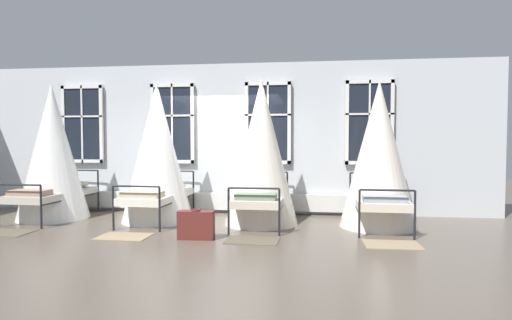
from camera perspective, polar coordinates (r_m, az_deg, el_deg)
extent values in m
plane|color=brown|center=(7.89, -6.64, -8.53)|extent=(20.94, 20.94, 0.00)
cube|color=silver|center=(8.83, -4.96, 3.00)|extent=(11.47, 0.10, 3.17)
cube|color=black|center=(9.87, -23.03, 4.62)|extent=(0.96, 0.02, 1.71)
cube|color=silver|center=(9.87, -22.95, -0.13)|extent=(0.96, 0.06, 0.07)
cube|color=silver|center=(9.94, -23.11, 9.34)|extent=(0.96, 0.06, 0.07)
cube|color=silver|center=(10.10, -25.21, 4.52)|extent=(0.07, 0.06, 1.71)
cube|color=silver|center=(9.65, -20.74, 4.71)|extent=(0.07, 0.06, 1.71)
cube|color=silver|center=(9.87, -23.03, 4.62)|extent=(0.04, 0.06, 1.71)
cube|color=silver|center=(9.88, -23.04, 5.61)|extent=(0.96, 0.06, 0.04)
cube|color=black|center=(9.01, -11.57, 4.99)|extent=(0.96, 0.02, 1.71)
cube|color=silver|center=(9.01, -11.53, -0.22)|extent=(0.96, 0.06, 0.07)
cube|color=silver|center=(9.08, -11.62, 10.15)|extent=(0.96, 0.06, 0.07)
cube|color=silver|center=(9.16, -14.22, 4.92)|extent=(0.07, 0.06, 1.71)
cube|color=silver|center=(8.88, -8.84, 5.05)|extent=(0.07, 0.06, 1.71)
cube|color=silver|center=(9.01, -11.57, 4.99)|extent=(0.04, 0.06, 1.71)
cube|color=silver|center=(9.02, -11.58, 6.07)|extent=(0.96, 0.06, 0.04)
cube|color=black|center=(8.57, 1.66, 5.17)|extent=(0.96, 0.02, 1.71)
cube|color=silver|center=(8.57, 1.66, -0.31)|extent=(0.96, 0.06, 0.07)
cube|color=silver|center=(8.65, 1.67, 10.59)|extent=(0.96, 0.06, 0.07)
cube|color=silver|center=(8.62, -1.29, 5.15)|extent=(0.07, 0.06, 1.71)
cube|color=silver|center=(8.54, 4.65, 5.17)|extent=(0.07, 0.06, 1.71)
cube|color=silver|center=(8.57, 1.66, 5.17)|extent=(0.04, 0.06, 1.71)
cube|color=silver|center=(8.58, 1.66, 6.31)|extent=(0.96, 0.06, 0.04)
cube|color=black|center=(8.62, 15.51, 5.06)|extent=(0.96, 0.02, 1.71)
cube|color=silver|center=(8.62, 15.45, -0.38)|extent=(0.96, 0.06, 0.07)
cube|color=silver|center=(8.69, 15.57, 10.46)|extent=(0.96, 0.06, 0.07)
cube|color=silver|center=(8.56, 12.55, 5.11)|extent=(0.07, 0.06, 1.71)
cube|color=silver|center=(8.69, 18.43, 5.01)|extent=(0.07, 0.06, 1.71)
cube|color=silver|center=(8.62, 15.51, 5.06)|extent=(0.04, 0.06, 1.71)
cube|color=silver|center=(8.63, 15.52, 6.20)|extent=(0.96, 0.06, 0.04)
cube|color=silver|center=(8.79, -5.11, -5.74)|extent=(6.79, 0.10, 0.36)
cylinder|color=black|center=(10.04, -25.26, -3.82)|extent=(0.04, 0.04, 0.89)
cylinder|color=black|center=(9.60, -21.13, -4.03)|extent=(0.04, 0.04, 0.89)
cylinder|color=black|center=(8.06, -27.76, -5.82)|extent=(0.04, 0.04, 0.76)
cylinder|color=black|center=(9.29, -28.47, -4.59)|extent=(0.08, 1.86, 0.03)
cylinder|color=black|center=(8.81, -24.15, -4.88)|extent=(0.08, 1.86, 0.03)
cylinder|color=black|center=(9.77, -23.28, -1.32)|extent=(0.83, 0.05, 0.03)
cylinder|color=black|center=(8.27, -30.13, -3.01)|extent=(0.83, 0.05, 0.03)
cube|color=#B7B2A3|center=(9.04, -26.37, -4.32)|extent=(0.90, 1.90, 0.13)
ellipsoid|color=#B7B2A3|center=(9.59, -24.02, -3.08)|extent=(0.65, 0.42, 0.14)
cube|color=gray|center=(8.49, -29.00, -4.01)|extent=(0.69, 0.38, 0.10)
cone|color=white|center=(8.98, -26.48, 1.09)|extent=(1.35, 1.35, 2.66)
cylinder|color=black|center=(9.10, -13.72, -4.28)|extent=(0.04, 0.04, 0.89)
cylinder|color=black|center=(8.81, -8.70, -4.46)|extent=(0.04, 0.04, 0.89)
cylinder|color=black|center=(7.44, -19.27, -6.35)|extent=(0.04, 0.04, 0.76)
cylinder|color=black|center=(7.09, -13.29, -6.71)|extent=(0.04, 0.04, 0.76)
cylinder|color=black|center=(8.26, -16.21, -5.24)|extent=(0.09, 1.86, 0.03)
cylinder|color=black|center=(7.94, -10.74, -5.49)|extent=(0.09, 1.86, 0.03)
cylinder|color=black|center=(8.90, -11.28, -1.52)|extent=(0.83, 0.06, 0.03)
cylinder|color=black|center=(7.20, -16.39, -3.54)|extent=(0.83, 0.06, 0.03)
cube|color=silver|center=(8.08, -13.53, -4.91)|extent=(0.91, 1.90, 0.13)
ellipsoid|color=#B7B2A3|center=(8.70, -11.81, -3.47)|extent=(0.65, 0.42, 0.14)
cube|color=tan|center=(7.46, -15.51, -4.64)|extent=(0.69, 0.38, 0.10)
cone|color=white|center=(8.02, -13.60, 1.13)|extent=(1.35, 1.35, 2.65)
cylinder|color=black|center=(8.55, -1.22, -4.64)|extent=(0.04, 0.04, 0.89)
cylinder|color=black|center=(8.46, 4.37, -4.72)|extent=(0.04, 0.04, 0.89)
cylinder|color=black|center=(6.76, -3.84, -7.10)|extent=(0.04, 0.04, 0.76)
cylinder|color=black|center=(6.63, 3.26, -7.28)|extent=(0.04, 0.04, 0.76)
cylinder|color=black|center=(7.65, -2.37, -5.75)|extent=(0.06, 1.86, 0.03)
cylinder|color=black|center=(7.54, 3.88, -5.87)|extent=(0.06, 1.86, 0.03)
cylinder|color=black|center=(8.45, 1.56, -1.68)|extent=(0.83, 0.05, 0.03)
cylinder|color=black|center=(6.63, -0.33, -3.96)|extent=(0.83, 0.05, 0.03)
cube|color=beige|center=(7.58, 0.73, -5.33)|extent=(0.89, 1.89, 0.13)
ellipsoid|color=silver|center=(8.24, 1.37, -3.75)|extent=(0.65, 0.41, 0.14)
cube|color=slate|center=(6.90, 0.00, -5.12)|extent=(0.69, 0.37, 0.10)
cone|color=silver|center=(7.51, 0.74, 1.18)|extent=(1.35, 1.35, 2.67)
cylinder|color=black|center=(8.49, 12.96, -4.75)|extent=(0.04, 0.04, 0.89)
cylinder|color=black|center=(8.60, 18.52, -4.72)|extent=(0.04, 0.04, 0.89)
cylinder|color=black|center=(6.67, 14.20, -7.29)|extent=(0.04, 0.04, 0.76)
cylinder|color=black|center=(6.81, 21.24, -7.19)|extent=(0.04, 0.04, 0.76)
cylinder|color=black|center=(7.58, 13.50, -5.89)|extent=(0.07, 1.86, 0.03)
cylinder|color=black|center=(7.70, 19.72, -5.84)|extent=(0.07, 1.86, 0.03)
cylinder|color=black|center=(8.49, 15.79, -1.76)|extent=(0.83, 0.05, 0.03)
cylinder|color=black|center=(6.67, 17.80, -4.03)|extent=(0.83, 0.05, 0.03)
cube|color=beige|center=(7.62, 16.64, -5.38)|extent=(0.89, 1.90, 0.13)
ellipsoid|color=silver|center=(8.28, 15.98, -3.81)|extent=(0.65, 0.41, 0.14)
cube|color=#8C939E|center=(6.95, 17.43, -5.18)|extent=(0.69, 0.37, 0.10)
cone|color=silver|center=(7.55, 16.72, 0.84)|extent=(1.35, 1.35, 2.61)
cube|color=brown|center=(8.04, -31.47, -8.64)|extent=(0.81, 0.57, 0.01)
cube|color=#8E7A5B|center=(6.96, -17.87, -10.09)|extent=(0.81, 0.57, 0.01)
cube|color=brown|center=(6.38, -0.49, -11.12)|extent=(0.82, 0.60, 0.01)
cube|color=#8E7A5B|center=(6.44, 18.40, -11.11)|extent=(0.80, 0.56, 0.01)
cube|color=#5B231E|center=(6.50, -8.35, -8.94)|extent=(0.57, 0.22, 0.44)
cube|color=tan|center=(6.60, -8.12, -8.77)|extent=(0.50, 0.03, 0.03)
torus|color=#5B231E|center=(6.46, -8.36, -6.90)|extent=(0.15, 0.15, 0.02)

